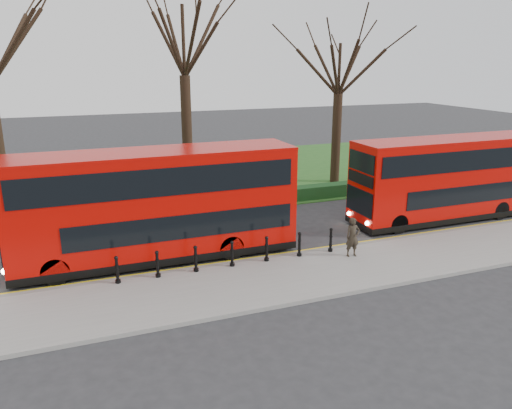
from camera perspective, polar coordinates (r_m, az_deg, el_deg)
name	(u,v)px	position (r m, az deg, el deg)	size (l,w,h in m)	color
ground	(199,260)	(20.93, -6.56, -6.37)	(120.00, 120.00, 0.00)	#28282B
pavement	(220,289)	(18.25, -4.17, -9.59)	(60.00, 4.00, 0.15)	gray
kerb	(205,268)	(20.00, -5.84, -7.22)	(60.00, 0.25, 0.16)	slate
grass_verge	(144,180)	(35.01, -12.72, 2.70)	(60.00, 18.00, 0.06)	#204E1A
hedge	(167,207)	(27.08, -10.18, -0.32)	(60.00, 0.90, 0.80)	black
yellow_line_outer	(203,267)	(20.30, -6.06, -7.08)	(60.00, 0.10, 0.01)	yellow
yellow_line_inner	(202,265)	(20.48, -6.20, -6.87)	(60.00, 0.10, 0.01)	yellow
tree_mid	(183,33)	(29.54, -8.34, 18.87)	(8.29, 8.29, 12.96)	black
tree_right	(340,63)	(33.21, 9.53, 15.64)	(6.84, 6.84, 10.69)	black
bollard_row	(232,254)	(19.73, -2.75, -5.68)	(8.95, 0.15, 1.00)	black
bus_lead	(156,206)	(20.64, -11.31, -0.17)	(11.42, 2.62, 4.54)	#B40803
bus_rear	(449,179)	(27.36, 21.22, 2.72)	(10.60, 2.43, 4.22)	#B40803
pedestrian	(353,237)	(20.96, 10.99, -3.68)	(0.60, 0.40, 1.65)	#2D261C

